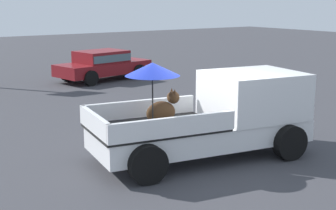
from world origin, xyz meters
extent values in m
plane|color=#38383D|center=(0.00, 0.00, 0.00)|extent=(80.00, 80.00, 0.00)
cylinder|color=black|center=(1.89, 0.69, 0.40)|extent=(0.83, 0.41, 0.80)
cylinder|color=black|center=(1.57, -1.25, 0.40)|extent=(0.83, 0.41, 0.80)
cylinder|color=black|center=(-1.57, 1.25, 0.40)|extent=(0.83, 0.41, 0.80)
cylinder|color=black|center=(-1.89, -0.69, 0.40)|extent=(0.83, 0.41, 0.80)
cube|color=white|center=(0.00, 0.00, 0.57)|extent=(5.22, 2.58, 0.50)
cube|color=white|center=(1.38, -0.23, 1.36)|extent=(2.37, 2.17, 1.08)
cube|color=#4C606B|center=(2.37, -0.39, 1.56)|extent=(0.34, 1.71, 0.64)
cube|color=black|center=(-1.13, 0.19, 0.85)|extent=(3.06, 2.27, 0.06)
cube|color=white|center=(-0.99, 1.09, 1.08)|extent=(2.78, 0.55, 0.40)
cube|color=white|center=(-1.28, -0.72, 1.08)|extent=(2.78, 0.55, 0.40)
cube|color=white|center=(-2.47, 0.40, 1.08)|extent=(0.40, 1.83, 0.40)
ellipsoid|color=#472D19|center=(-0.96, 0.24, 1.14)|extent=(0.72, 0.43, 0.52)
sphere|color=#472D19|center=(-0.66, 0.19, 1.46)|extent=(0.32, 0.32, 0.28)
cone|color=#472D19|center=(-0.65, 0.27, 1.60)|extent=(0.10, 0.10, 0.12)
cone|color=#472D19|center=(-0.67, 0.11, 1.60)|extent=(0.10, 0.10, 0.12)
cylinder|color=black|center=(-1.23, 0.13, 1.46)|extent=(0.03, 0.03, 1.16)
cone|color=#1E33B7|center=(-1.23, 0.13, 2.14)|extent=(1.34, 1.34, 0.28)
cylinder|color=black|center=(4.44, 12.34, 0.33)|extent=(0.69, 0.34, 0.66)
cylinder|color=black|center=(4.76, 10.61, 0.33)|extent=(0.69, 0.34, 0.66)
cylinder|color=black|center=(1.79, 11.85, 0.33)|extent=(0.69, 0.34, 0.66)
cylinder|color=black|center=(2.10, 10.12, 0.33)|extent=(0.69, 0.34, 0.66)
cube|color=maroon|center=(3.27, 11.23, 0.55)|extent=(4.55, 2.51, 0.52)
cube|color=maroon|center=(3.17, 11.21, 1.05)|extent=(2.35, 1.95, 0.56)
cube|color=#4C606B|center=(3.17, 11.21, 1.05)|extent=(2.31, 2.02, 0.32)
camera|label=1|loc=(-6.75, -8.44, 3.58)|focal=52.27mm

